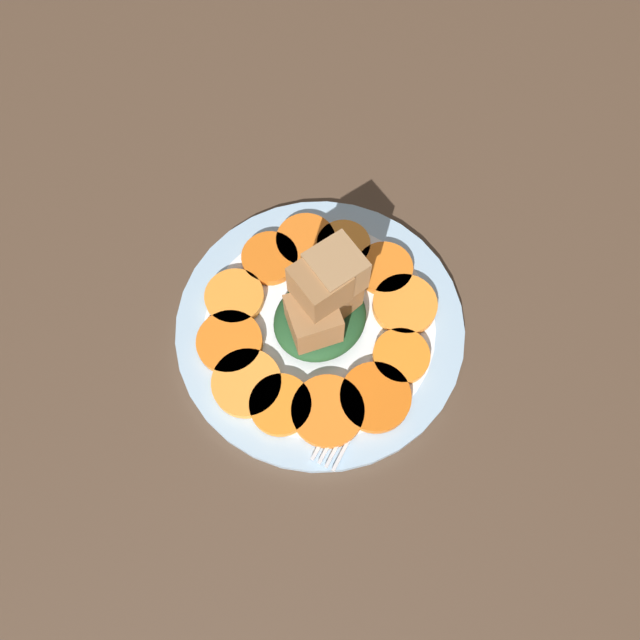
% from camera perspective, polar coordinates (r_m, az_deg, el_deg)
% --- Properties ---
extents(table_slab, '(1.20, 1.20, 0.02)m').
position_cam_1_polar(table_slab, '(0.60, -0.00, -1.12)').
color(table_slab, '#4C3828').
rests_on(table_slab, ground).
extents(plate, '(0.27, 0.27, 0.01)m').
position_cam_1_polar(plate, '(0.59, -0.00, -0.59)').
color(plate, '#99B7D1').
rests_on(plate, table_slab).
extents(carrot_slice_0, '(0.06, 0.06, 0.01)m').
position_cam_1_polar(carrot_slice_0, '(0.59, -7.82, 2.09)').
color(carrot_slice_0, orange).
rests_on(carrot_slice_0, plate).
extents(carrot_slice_1, '(0.06, 0.06, 0.01)m').
position_cam_1_polar(carrot_slice_1, '(0.58, -8.27, -2.02)').
color(carrot_slice_1, orange).
rests_on(carrot_slice_1, plate).
extents(carrot_slice_2, '(0.06, 0.06, 0.01)m').
position_cam_1_polar(carrot_slice_2, '(0.56, -6.60, -5.88)').
color(carrot_slice_2, orange).
rests_on(carrot_slice_2, plate).
extents(carrot_slice_3, '(0.06, 0.06, 0.01)m').
position_cam_1_polar(carrot_slice_3, '(0.55, -3.63, -7.74)').
color(carrot_slice_3, orange).
rests_on(carrot_slice_3, plate).
extents(carrot_slice_4, '(0.06, 0.06, 0.01)m').
position_cam_1_polar(carrot_slice_4, '(0.55, 0.72, -8.32)').
color(carrot_slice_4, orange).
rests_on(carrot_slice_4, plate).
extents(carrot_slice_5, '(0.06, 0.06, 0.01)m').
position_cam_1_polar(carrot_slice_5, '(0.56, 5.08, -7.04)').
color(carrot_slice_5, '#D56013').
rests_on(carrot_slice_5, plate).
extents(carrot_slice_6, '(0.05, 0.05, 0.01)m').
position_cam_1_polar(carrot_slice_6, '(0.57, 7.43, -3.30)').
color(carrot_slice_6, orange).
rests_on(carrot_slice_6, plate).
extents(carrot_slice_7, '(0.06, 0.06, 0.01)m').
position_cam_1_polar(carrot_slice_7, '(0.59, 7.75, 1.38)').
color(carrot_slice_7, orange).
rests_on(carrot_slice_7, plate).
extents(carrot_slice_8, '(0.05, 0.05, 0.01)m').
position_cam_1_polar(carrot_slice_8, '(0.60, 5.75, 4.86)').
color(carrot_slice_8, orange).
rests_on(carrot_slice_8, plate).
extents(carrot_slice_9, '(0.05, 0.05, 0.01)m').
position_cam_1_polar(carrot_slice_9, '(0.61, 2.16, 6.85)').
color(carrot_slice_9, orange).
rests_on(carrot_slice_9, plate).
extents(carrot_slice_10, '(0.06, 0.06, 0.01)m').
position_cam_1_polar(carrot_slice_10, '(0.61, -1.31, 7.24)').
color(carrot_slice_10, orange).
rests_on(carrot_slice_10, plate).
extents(carrot_slice_11, '(0.05, 0.05, 0.01)m').
position_cam_1_polar(carrot_slice_11, '(0.61, -4.61, 5.66)').
color(carrot_slice_11, orange).
rests_on(carrot_slice_11, plate).
extents(center_pile, '(0.09, 0.08, 0.11)m').
position_cam_1_polar(center_pile, '(0.54, 0.31, 1.36)').
color(center_pile, '#1E4723').
rests_on(center_pile, plate).
extents(fork, '(0.17, 0.07, 0.00)m').
position_cam_1_polar(fork, '(0.56, 4.08, -5.94)').
color(fork, silver).
rests_on(fork, plate).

